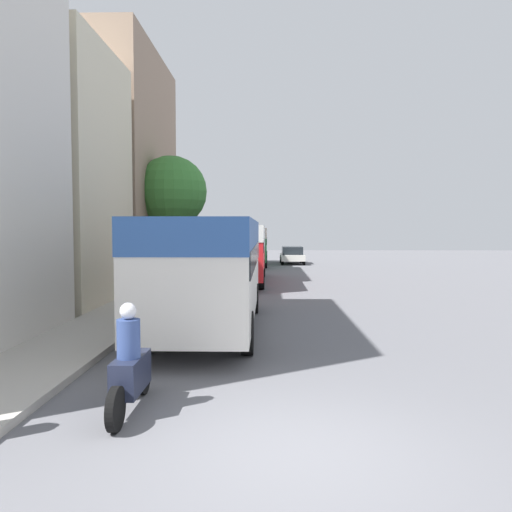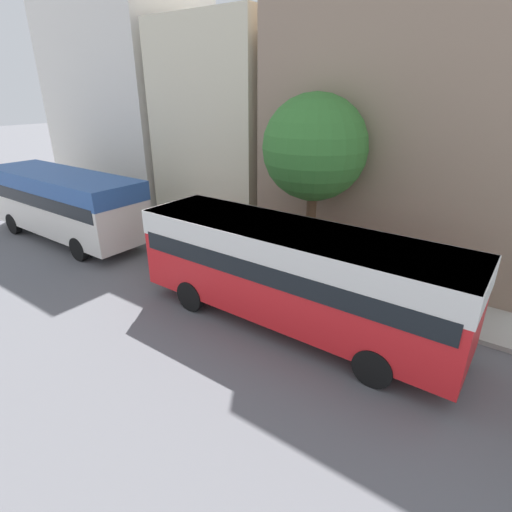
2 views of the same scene
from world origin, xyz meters
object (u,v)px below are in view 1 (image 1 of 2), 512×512
Objects in this scene: bus_following at (241,246)px; pedestrian_walking_away at (148,272)px; bus_lead at (209,259)px; car_crossing at (292,255)px; motorcycle_behind_lead at (130,369)px; bus_third_in_line at (251,241)px.

bus_following reaches higher than pedestrian_walking_away.
car_crossing is (3.64, 26.70, -1.27)m from bus_lead.
bus_lead is at bearing 85.62° from motorcycle_behind_lead.
car_crossing is at bearing 70.84° from pedestrian_walking_away.
bus_following is at bearing 58.35° from pedestrian_walking_away.
car_crossing is (4.13, 33.08, 0.05)m from motorcycle_behind_lead.
car_crossing is (3.28, 1.74, -1.15)m from bus_third_in_line.
car_crossing is 21.26m from pedestrian_walking_away.
bus_following is at bearing 87.85° from motorcycle_behind_lead.
bus_lead is 2.04× the size of car_crossing.
motorcycle_behind_lead is at bearing -97.12° from car_crossing.
bus_lead is 24.96m from bus_third_in_line.
pedestrian_walking_away is at bearing 116.76° from bus_lead.
bus_third_in_line is 31.37m from motorcycle_behind_lead.
bus_third_in_line is (0.14, 12.57, -0.07)m from bus_following.
bus_lead is 0.97× the size of bus_third_in_line.
bus_following is 12.57m from bus_third_in_line.
bus_lead reaches higher than car_crossing.
motorcycle_behind_lead is 13.31m from pedestrian_walking_away.
pedestrian_walking_away is at bearing -101.39° from bus_third_in_line.
bus_following is 18.82m from motorcycle_behind_lead.
car_crossing is at bearing 76.55° from bus_following.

